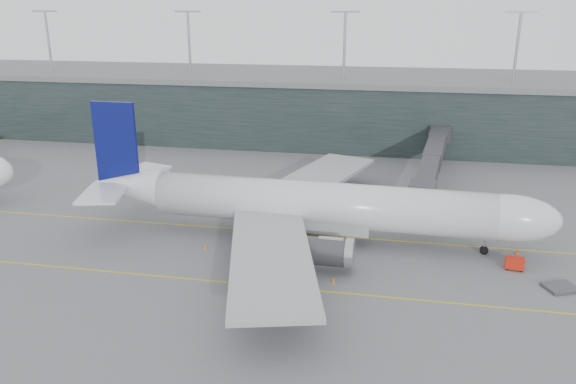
# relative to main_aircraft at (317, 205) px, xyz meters

# --- Properties ---
(ground) EXTENTS (320.00, 320.00, 0.00)m
(ground) POSITION_rel_main_aircraft_xyz_m (-6.89, 5.58, -5.01)
(ground) COLOR slate
(ground) RESTS_ON ground
(taxiline_a) EXTENTS (160.00, 0.25, 0.02)m
(taxiline_a) POSITION_rel_main_aircraft_xyz_m (-6.89, 1.58, -5.00)
(taxiline_a) COLOR gold
(taxiline_a) RESTS_ON ground
(taxiline_b) EXTENTS (160.00, 0.25, 0.02)m
(taxiline_b) POSITION_rel_main_aircraft_xyz_m (-6.89, -14.42, -5.00)
(taxiline_b) COLOR gold
(taxiline_b) RESTS_ON ground
(taxiline_lead_main) EXTENTS (0.25, 60.00, 0.02)m
(taxiline_lead_main) POSITION_rel_main_aircraft_xyz_m (-1.89, 25.58, -5.00)
(taxiline_lead_main) COLOR gold
(taxiline_lead_main) RESTS_ON ground
(terminal) EXTENTS (240.00, 36.00, 29.00)m
(terminal) POSITION_rel_main_aircraft_xyz_m (-6.89, 63.58, 2.61)
(terminal) COLOR black
(terminal) RESTS_ON ground
(main_aircraft) EXTENTS (63.51, 59.77, 17.84)m
(main_aircraft) POSITION_rel_main_aircraft_xyz_m (0.00, 0.00, 0.00)
(main_aircraft) COLOR silver
(main_aircraft) RESTS_ON ground
(jet_bridge) EXTENTS (9.41, 47.86, 7.29)m
(jet_bridge) POSITION_rel_main_aircraft_xyz_m (16.22, 30.79, 0.45)
(jet_bridge) COLOR #2F2F34
(jet_bridge) RESTS_ON ground
(gse_cart) EXTENTS (2.34, 1.68, 1.48)m
(gse_cart) POSITION_rel_main_aircraft_xyz_m (24.89, -4.56, -4.18)
(gse_cart) COLOR red
(gse_cart) RESTS_ON ground
(baggage_dolly) EXTENTS (4.26, 3.90, 0.34)m
(baggage_dolly) POSITION_rel_main_aircraft_xyz_m (29.10, -8.85, -4.80)
(baggage_dolly) COLOR #3C3B40
(baggage_dolly) RESTS_ON ground
(uld_a) EXTENTS (2.44, 2.06, 2.03)m
(uld_a) POSITION_rel_main_aircraft_xyz_m (-11.27, 15.81, -3.94)
(uld_a) COLOR #37383C
(uld_a) RESTS_ON ground
(uld_b) EXTENTS (2.59, 2.29, 1.99)m
(uld_b) POSITION_rel_main_aircraft_xyz_m (-8.65, 17.29, -3.96)
(uld_b) COLOR #37383C
(uld_b) RESTS_ON ground
(uld_c) EXTENTS (2.66, 2.39, 2.00)m
(uld_c) POSITION_rel_main_aircraft_xyz_m (-5.63, 16.33, -3.95)
(uld_c) COLOR #37383C
(uld_c) RESTS_ON ground
(cone_nose) EXTENTS (0.45, 0.45, 0.71)m
(cone_nose) POSITION_rel_main_aircraft_xyz_m (26.04, 0.12, -4.65)
(cone_nose) COLOR #D84A0C
(cone_nose) RESTS_ON ground
(cone_wing_stbd) EXTENTS (0.42, 0.42, 0.66)m
(cone_wing_stbd) POSITION_rel_main_aircraft_xyz_m (3.75, -12.15, -4.67)
(cone_wing_stbd) COLOR #C9690B
(cone_wing_stbd) RESTS_ON ground
(cone_wing_port) EXTENTS (0.46, 0.46, 0.73)m
(cone_wing_port) POSITION_rel_main_aircraft_xyz_m (4.19, 15.59, -4.64)
(cone_wing_port) COLOR #E7540C
(cone_wing_port) RESTS_ON ground
(cone_tail) EXTENTS (0.45, 0.45, 0.71)m
(cone_tail) POSITION_rel_main_aircraft_xyz_m (-13.81, -5.97, -4.65)
(cone_tail) COLOR orange
(cone_tail) RESTS_ON ground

